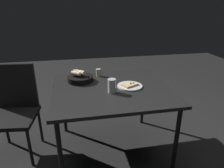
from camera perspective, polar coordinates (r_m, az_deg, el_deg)
name	(u,v)px	position (r m, az deg, el deg)	size (l,w,h in m)	color
ground	(111,149)	(2.35, -0.16, -17.92)	(8.00, 8.00, 0.00)	#252525
dining_table	(111,93)	(1.98, -0.18, -2.60)	(1.13, 1.01, 0.74)	black
pizza_plate	(130,86)	(1.99, 5.10, -0.48)	(0.25, 0.25, 0.04)	white
bread_basket	(80,78)	(2.14, -9.10, 1.71)	(0.27, 0.27, 0.12)	black
beer_glass	(112,87)	(1.83, -0.05, -0.79)	(0.08, 0.08, 0.13)	silver
pepper_shaker	(98,73)	(2.27, -3.89, 3.17)	(0.06, 0.06, 0.08)	#BFB299
chair_near	(15,105)	(2.29, -26.01, -5.48)	(0.49, 0.49, 0.94)	black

